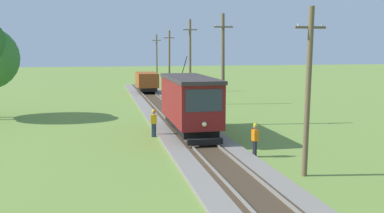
{
  "coord_description": "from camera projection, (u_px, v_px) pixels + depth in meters",
  "views": [
    {
      "loc": [
        -5.54,
        -5.04,
        5.64
      ],
      "look_at": [
        0.37,
        22.78,
        1.76
      ],
      "focal_mm": 40.24,
      "sensor_mm": 36.0,
      "label": 1
    }
  ],
  "objects": [
    {
      "name": "utility_pole_far",
      "position": [
        190.0,
        61.0,
        42.73
      ],
      "size": [
        1.4,
        0.32,
        8.44
      ],
      "color": "brown",
      "rests_on": "ground"
    },
    {
      "name": "utility_pole_near_tram",
      "position": [
        308.0,
        91.0,
        18.55
      ],
      "size": [
        1.4,
        0.39,
        7.39
      ],
      "color": "brown",
      "rests_on": "ground"
    },
    {
      "name": "red_tram",
      "position": [
        190.0,
        102.0,
        27.63
      ],
      "size": [
        2.6,
        8.54,
        4.79
      ],
      "color": "maroon",
      "rests_on": "rail_right"
    },
    {
      "name": "second_worker",
      "position": [
        154.0,
        122.0,
        27.37
      ],
      "size": [
        0.4,
        0.27,
        1.78
      ],
      "rotation": [
        0.0,
        0.0,
        -1.66
      ],
      "color": "navy",
      "rests_on": "ground"
    },
    {
      "name": "freight_car",
      "position": [
        147.0,
        81.0,
        52.98
      ],
      "size": [
        2.4,
        5.2,
        2.31
      ],
      "color": "#93471E",
      "rests_on": "rail_right"
    },
    {
      "name": "utility_pole_distant",
      "position": [
        169.0,
        60.0,
        55.57
      ],
      "size": [
        1.4,
        0.64,
        7.88
      ],
      "color": "brown",
      "rests_on": "ground"
    },
    {
      "name": "utility_pole_horizon",
      "position": [
        157.0,
        59.0,
        67.87
      ],
      "size": [
        1.4,
        0.26,
        7.77
      ],
      "color": "brown",
      "rests_on": "ground"
    },
    {
      "name": "utility_pole_mid",
      "position": [
        223.0,
        69.0,
        31.31
      ],
      "size": [
        1.4,
        0.56,
        8.12
      ],
      "color": "brown",
      "rests_on": "ground"
    },
    {
      "name": "gravel_pile",
      "position": [
        189.0,
        89.0,
        53.13
      ],
      "size": [
        2.55,
        2.55,
        1.16
      ],
      "primitive_type": "cone",
      "color": "gray",
      "rests_on": "ground"
    },
    {
      "name": "track_worker",
      "position": [
        255.0,
        138.0,
        22.32
      ],
      "size": [
        0.28,
        0.4,
        1.78
      ],
      "rotation": [
        0.0,
        0.0,
        -3.04
      ],
      "color": "black",
      "rests_on": "ground"
    }
  ]
}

